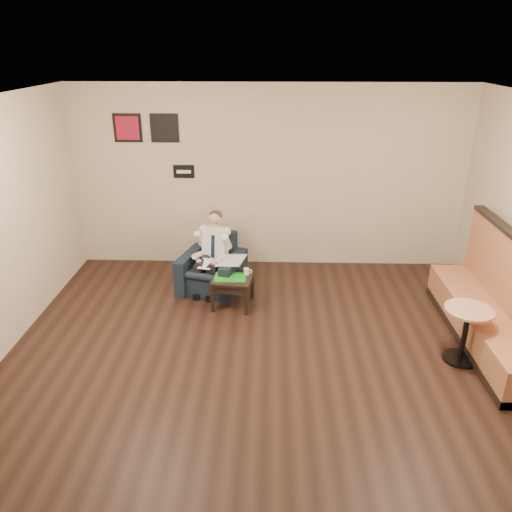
{
  "coord_description": "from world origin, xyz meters",
  "views": [
    {
      "loc": [
        0.03,
        -4.48,
        3.32
      ],
      "look_at": [
        -0.14,
        1.2,
        0.88
      ],
      "focal_mm": 35.0,
      "sensor_mm": 36.0,
      "label": 1
    }
  ],
  "objects_px": {
    "seated_man": "(208,258)",
    "green_folder": "(230,277)",
    "smartphone": "(238,272)",
    "banquette": "(490,293)",
    "cafe_table": "(465,335)",
    "coffee_mug": "(246,271)",
    "side_table": "(233,291)",
    "armchair": "(212,264)"
  },
  "relations": [
    {
      "from": "seated_man",
      "to": "green_folder",
      "type": "height_order",
      "value": "seated_man"
    },
    {
      "from": "seated_man",
      "to": "smartphone",
      "type": "bearing_deg",
      "value": -11.03
    },
    {
      "from": "banquette",
      "to": "cafe_table",
      "type": "bearing_deg",
      "value": -133.28
    },
    {
      "from": "green_folder",
      "to": "coffee_mug",
      "type": "xyz_separation_m",
      "value": [
        0.21,
        0.1,
        0.04
      ]
    },
    {
      "from": "cafe_table",
      "to": "seated_man",
      "type": "bearing_deg",
      "value": 152.78
    },
    {
      "from": "seated_man",
      "to": "smartphone",
      "type": "height_order",
      "value": "seated_man"
    },
    {
      "from": "banquette",
      "to": "seated_man",
      "type": "bearing_deg",
      "value": 161.37
    },
    {
      "from": "side_table",
      "to": "cafe_table",
      "type": "distance_m",
      "value": 2.93
    },
    {
      "from": "armchair",
      "to": "side_table",
      "type": "relative_size",
      "value": 1.6
    },
    {
      "from": "green_folder",
      "to": "cafe_table",
      "type": "xyz_separation_m",
      "value": [
        2.7,
        -1.19,
        -0.1
      ]
    },
    {
      "from": "smartphone",
      "to": "banquette",
      "type": "relative_size",
      "value": 0.05
    },
    {
      "from": "green_folder",
      "to": "smartphone",
      "type": "distance_m",
      "value": 0.18
    },
    {
      "from": "green_folder",
      "to": "side_table",
      "type": "bearing_deg",
      "value": 26.13
    },
    {
      "from": "coffee_mug",
      "to": "cafe_table",
      "type": "relative_size",
      "value": 0.14
    },
    {
      "from": "armchair",
      "to": "coffee_mug",
      "type": "xyz_separation_m",
      "value": [
        0.52,
        -0.37,
        0.07
      ]
    },
    {
      "from": "side_table",
      "to": "coffee_mug",
      "type": "relative_size",
      "value": 5.79
    },
    {
      "from": "seated_man",
      "to": "cafe_table",
      "type": "bearing_deg",
      "value": -11.73
    },
    {
      "from": "smartphone",
      "to": "banquette",
      "type": "bearing_deg",
      "value": 0.13
    },
    {
      "from": "seated_man",
      "to": "banquette",
      "type": "xyz_separation_m",
      "value": [
        3.42,
        -1.15,
        0.1
      ]
    },
    {
      "from": "banquette",
      "to": "green_folder",
      "type": "bearing_deg",
      "value": 165.78
    },
    {
      "from": "armchair",
      "to": "seated_man",
      "type": "relative_size",
      "value": 0.75
    },
    {
      "from": "armchair",
      "to": "smartphone",
      "type": "relative_size",
      "value": 6.29
    },
    {
      "from": "armchair",
      "to": "smartphone",
      "type": "bearing_deg",
      "value": -22.57
    },
    {
      "from": "side_table",
      "to": "green_folder",
      "type": "distance_m",
      "value": 0.22
    },
    {
      "from": "green_folder",
      "to": "banquette",
      "type": "bearing_deg",
      "value": -14.22
    },
    {
      "from": "side_table",
      "to": "banquette",
      "type": "distance_m",
      "value": 3.19
    },
    {
      "from": "smartphone",
      "to": "cafe_table",
      "type": "height_order",
      "value": "cafe_table"
    },
    {
      "from": "seated_man",
      "to": "banquette",
      "type": "relative_size",
      "value": 0.43
    },
    {
      "from": "armchair",
      "to": "seated_man",
      "type": "bearing_deg",
      "value": -90.0
    },
    {
      "from": "seated_man",
      "to": "side_table",
      "type": "relative_size",
      "value": 2.12
    },
    {
      "from": "armchair",
      "to": "coffee_mug",
      "type": "bearing_deg",
      "value": -19.91
    },
    {
      "from": "side_table",
      "to": "banquette",
      "type": "bearing_deg",
      "value": -14.61
    },
    {
      "from": "side_table",
      "to": "green_folder",
      "type": "height_order",
      "value": "green_folder"
    },
    {
      "from": "seated_man",
      "to": "cafe_table",
      "type": "distance_m",
      "value": 3.42
    },
    {
      "from": "green_folder",
      "to": "coffee_mug",
      "type": "distance_m",
      "value": 0.24
    },
    {
      "from": "green_folder",
      "to": "cafe_table",
      "type": "height_order",
      "value": "cafe_table"
    },
    {
      "from": "armchair",
      "to": "banquette",
      "type": "bearing_deg",
      "value": -4.79
    },
    {
      "from": "armchair",
      "to": "green_folder",
      "type": "distance_m",
      "value": 0.56
    },
    {
      "from": "banquette",
      "to": "cafe_table",
      "type": "relative_size",
      "value": 3.85
    },
    {
      "from": "coffee_mug",
      "to": "smartphone",
      "type": "distance_m",
      "value": 0.13
    },
    {
      "from": "armchair",
      "to": "smartphone",
      "type": "xyz_separation_m",
      "value": [
        0.4,
        -0.31,
        0.03
      ]
    },
    {
      "from": "armchair",
      "to": "side_table",
      "type": "bearing_deg",
      "value": -38.19
    }
  ]
}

